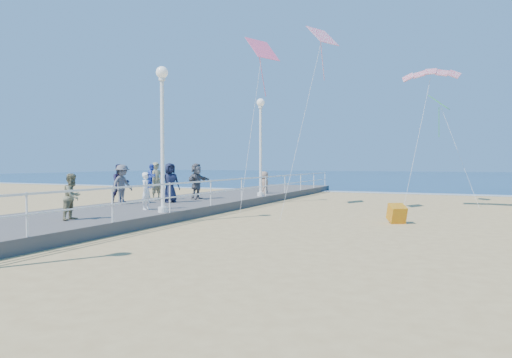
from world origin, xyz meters
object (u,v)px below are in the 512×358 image
at_px(woman_holding_toddler, 147,191).
at_px(box_kite, 397,215).
at_px(toddler_held, 152,176).
at_px(spectator_6, 157,181).
at_px(lamp_post_far, 261,136).
at_px(spectator_5, 197,181).
at_px(spectator_1, 72,197).
at_px(spectator_2, 122,184).
at_px(spectator_4, 170,183).
at_px(beach_walker_c, 264,186).
at_px(lamp_post_mid, 162,123).
at_px(spectator_7, 120,183).

height_order(woman_holding_toddler, box_kite, woman_holding_toddler).
xyz_separation_m(toddler_held, spectator_6, (-2.57, 3.79, -0.39)).
bearing_deg(woman_holding_toddler, box_kite, -78.56).
xyz_separation_m(lamp_post_far, spectator_5, (-2.11, -3.20, -2.36)).
bearing_deg(box_kite, spectator_1, -174.10).
bearing_deg(spectator_6, spectator_1, -150.62).
distance_m(woman_holding_toddler, spectator_2, 3.03).
distance_m(spectator_4, beach_walker_c, 7.69).
relative_size(lamp_post_mid, lamp_post_far, 1.00).
xyz_separation_m(spectator_1, spectator_4, (-0.90, 6.65, 0.17)).
bearing_deg(spectator_6, beach_walker_c, -10.43).
bearing_deg(spectator_1, spectator_2, 13.85).
height_order(spectator_4, spectator_5, spectator_4).
xyz_separation_m(toddler_held, spectator_1, (-0.33, -3.68, -0.57)).
height_order(spectator_4, beach_walker_c, spectator_4).
xyz_separation_m(toddler_held, spectator_7, (-3.27, 1.98, -0.43)).
height_order(beach_walker_c, box_kite, beach_walker_c).
bearing_deg(beach_walker_c, spectator_4, -33.86).
xyz_separation_m(spectator_4, box_kite, (10.06, -0.23, -1.01)).
distance_m(spectator_1, spectator_2, 5.67).
bearing_deg(spectator_2, lamp_post_mid, -117.06).
bearing_deg(spectator_6, woman_holding_toddler, -135.75).
relative_size(toddler_held, spectator_6, 0.50).
height_order(lamp_post_mid, toddler_held, lamp_post_mid).
height_order(spectator_2, spectator_4, spectator_4).
height_order(woman_holding_toddler, spectator_6, spectator_6).
distance_m(lamp_post_mid, lamp_post_far, 9.00).
bearing_deg(spectator_7, spectator_6, 4.24).
bearing_deg(toddler_held, beach_walker_c, -7.96).
bearing_deg(spectator_7, spectator_2, -107.37).
bearing_deg(spectator_2, spectator_1, -152.18).
xyz_separation_m(toddler_held, spectator_5, (-1.13, 5.12, -0.40)).
bearing_deg(lamp_post_far, spectator_5, -123.38).
height_order(toddler_held, spectator_7, toddler_held).
xyz_separation_m(spectator_1, spectator_2, (-2.38, 5.14, 0.13)).
height_order(lamp_post_far, box_kite, lamp_post_far).
height_order(spectator_5, box_kite, spectator_5).
height_order(lamp_post_mid, spectator_5, lamp_post_mid).
distance_m(spectator_6, box_kite, 11.50).
xyz_separation_m(lamp_post_far, beach_walker_c, (-0.69, 2.17, -2.80)).
height_order(spectator_2, box_kite, spectator_2).
height_order(woman_holding_toddler, spectator_7, spectator_7).
xyz_separation_m(lamp_post_far, spectator_7, (-4.25, -6.35, -2.38)).
xyz_separation_m(toddler_held, spectator_2, (-2.71, 1.46, -0.44)).
xyz_separation_m(spectator_2, spectator_6, (0.14, 2.33, 0.05)).
xyz_separation_m(lamp_post_mid, woman_holding_toddler, (-1.13, 0.52, -2.54)).
bearing_deg(spectator_6, spectator_7, 171.48).
bearing_deg(spectator_4, lamp_post_far, 11.47).
height_order(woman_holding_toddler, spectator_2, spectator_2).
bearing_deg(spectator_1, woman_holding_toddler, -13.90).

